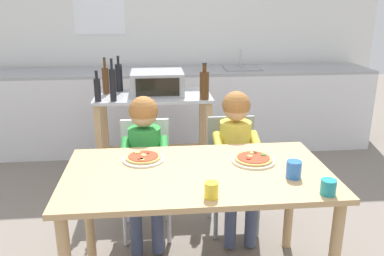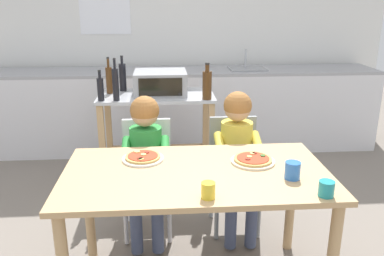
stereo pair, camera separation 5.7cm
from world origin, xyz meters
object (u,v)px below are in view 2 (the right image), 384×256
(bottle_clear_vinegar, at_px, (207,84))
(dining_chair_right, at_px, (234,165))
(toaster_oven, at_px, (160,83))
(child_in_green_shirt, at_px, (146,151))
(bottle_slim_sauce, at_px, (123,77))
(pizza_plate_cream, at_px, (253,160))
(bottle_dark_olive_oil, at_px, (109,79))
(pizza_plate_white, at_px, (143,158))
(bottle_brown_beer, at_px, (100,88))
(drinking_cup_yellow, at_px, (208,190))
(kitchen_island_cart, at_px, (157,127))
(dining_chair_left, at_px, (147,168))
(bottle_tall_green_wine, at_px, (116,84))
(child_in_yellow_shirt, at_px, (238,147))
(drinking_cup_teal, at_px, (326,189))
(drinking_cup_blue, at_px, (293,170))
(dining_table, at_px, (196,188))

(bottle_clear_vinegar, relative_size, dining_chair_right, 0.37)
(toaster_oven, bearing_deg, child_in_green_shirt, -96.98)
(bottle_slim_sauce, distance_m, pizza_plate_cream, 1.69)
(bottle_dark_olive_oil, xyz_separation_m, pizza_plate_white, (0.33, -1.26, -0.22))
(bottle_dark_olive_oil, xyz_separation_m, child_in_green_shirt, (0.33, -0.90, -0.32))
(pizza_plate_white, xyz_separation_m, pizza_plate_cream, (0.63, -0.08, 0.00))
(toaster_oven, height_order, bottle_dark_olive_oil, bottle_dark_olive_oil)
(bottle_brown_beer, height_order, drinking_cup_yellow, bottle_brown_beer)
(kitchen_island_cart, relative_size, bottle_dark_olive_oil, 3.14)
(dining_chair_left, distance_m, pizza_plate_white, 0.56)
(bottle_tall_green_wine, bearing_deg, child_in_yellow_shirt, -35.35)
(dining_chair_left, distance_m, drinking_cup_yellow, 1.07)
(toaster_oven, relative_size, drinking_cup_yellow, 5.58)
(pizza_plate_white, relative_size, pizza_plate_cream, 0.95)
(drinking_cup_teal, distance_m, drinking_cup_yellow, 0.56)
(child_in_green_shirt, bearing_deg, bottle_tall_green_wine, 111.34)
(bottle_brown_beer, distance_m, child_in_green_shirt, 0.80)
(pizza_plate_white, relative_size, drinking_cup_blue, 2.63)
(pizza_plate_white, distance_m, drinking_cup_blue, 0.85)
(dining_chair_left, relative_size, drinking_cup_yellow, 10.27)
(child_in_yellow_shirt, bearing_deg, bottle_clear_vinegar, 103.67)
(toaster_oven, distance_m, bottle_brown_beer, 0.52)
(pizza_plate_cream, height_order, drinking_cup_yellow, drinking_cup_yellow)
(dining_chair_right, bearing_deg, drinking_cup_blue, -79.07)
(dining_table, distance_m, pizza_plate_white, 0.37)
(bottle_tall_green_wine, height_order, dining_chair_right, bottle_tall_green_wine)
(bottle_brown_beer, bearing_deg, dining_table, -60.70)
(bottle_clear_vinegar, relative_size, bottle_slim_sauce, 0.95)
(bottle_slim_sauce, xyz_separation_m, child_in_green_shirt, (0.23, -1.00, -0.32))
(bottle_dark_olive_oil, distance_m, child_in_green_shirt, 1.01)
(bottle_tall_green_wine, xyz_separation_m, pizza_plate_cream, (0.88, -1.08, -0.23))
(bottle_clear_vinegar, bearing_deg, drinking_cup_yellow, -95.94)
(bottle_slim_sauce, bearing_deg, drinking_cup_blue, -58.78)
(bottle_clear_vinegar, distance_m, bottle_slim_sauce, 0.80)
(bottle_tall_green_wine, height_order, dining_chair_left, bottle_tall_green_wine)
(bottle_brown_beer, xyz_separation_m, dining_chair_left, (0.37, -0.52, -0.48))
(child_in_green_shirt, xyz_separation_m, drinking_cup_blue, (0.79, -0.67, 0.13))
(drinking_cup_yellow, bearing_deg, bottle_dark_olive_oil, 110.60)
(dining_chair_right, bearing_deg, dining_table, -116.25)
(dining_chair_left, relative_size, drinking_cup_blue, 8.84)
(dining_chair_left, bearing_deg, child_in_yellow_shirt, -9.54)
(bottle_tall_green_wine, height_order, bottle_clear_vinegar, bottle_tall_green_wine)
(pizza_plate_cream, distance_m, drinking_cup_yellow, 0.51)
(bottle_clear_vinegar, relative_size, dining_chair_left, 0.37)
(bottle_slim_sauce, relative_size, pizza_plate_cream, 1.23)
(bottle_dark_olive_oil, distance_m, dining_chair_right, 1.33)
(pizza_plate_white, xyz_separation_m, drinking_cup_blue, (0.79, -0.31, 0.03))
(pizza_plate_white, distance_m, pizza_plate_cream, 0.64)
(bottle_dark_olive_oil, relative_size, bottle_brown_beer, 1.26)
(dining_table, distance_m, child_in_green_shirt, 0.62)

